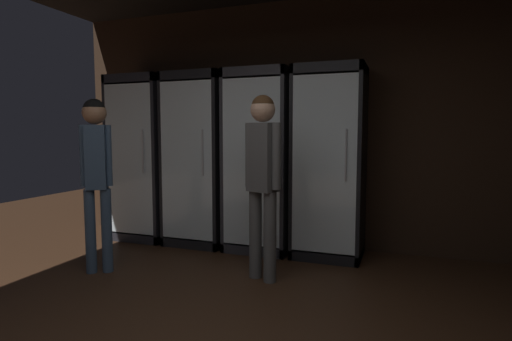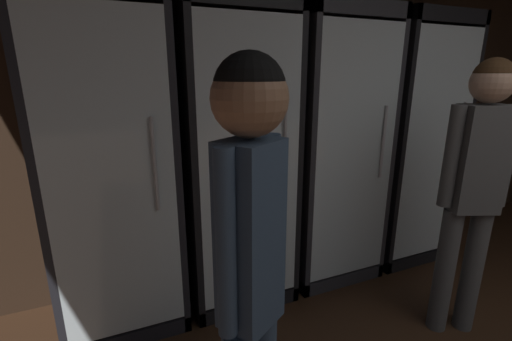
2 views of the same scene
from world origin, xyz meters
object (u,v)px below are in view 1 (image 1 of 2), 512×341
cooler_center (262,163)px  shopper_near (263,168)px  cooler_right (330,164)px  cooler_left (201,161)px  cooler_far_left (146,160)px  shopper_far (96,163)px

cooler_center → shopper_near: size_ratio=1.22×
cooler_center → cooler_right: bearing=-0.0°
cooler_left → cooler_center: (0.77, 0.00, -0.00)m
cooler_left → shopper_near: size_ratio=1.22×
cooler_left → shopper_near: cooler_left is taller
cooler_far_left → shopper_near: size_ratio=1.22×
cooler_far_left → cooler_center: (1.53, 0.00, -0.00)m
cooler_left → shopper_far: size_ratio=1.23×
cooler_left → shopper_near: (1.11, -0.96, 0.03)m
cooler_far_left → shopper_far: (0.37, -1.30, 0.05)m
shopper_near → cooler_far_left: bearing=152.9°
cooler_far_left → cooler_center: 1.53m
shopper_far → cooler_center: bearing=48.2°
cooler_center → shopper_far: size_ratio=1.23×
cooler_right → shopper_far: (-1.93, -1.30, 0.05)m
cooler_right → shopper_near: size_ratio=1.22×
cooler_far_left → shopper_near: bearing=-27.1°
cooler_center → shopper_far: cooler_center is taller
cooler_left → cooler_far_left: bearing=-180.0°
cooler_right → shopper_far: bearing=-146.0°
cooler_left → cooler_center: bearing=0.0°
cooler_right → cooler_center: bearing=180.0°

